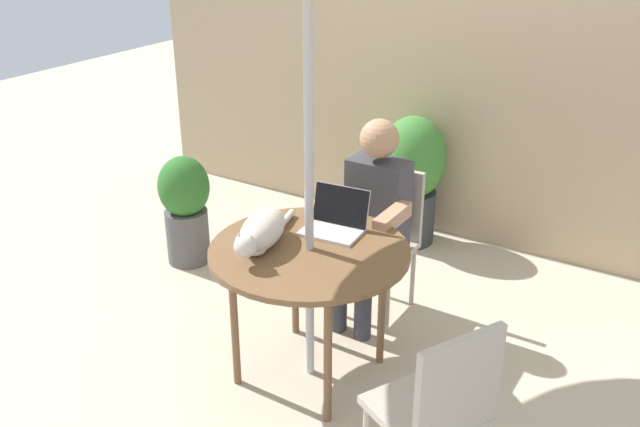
{
  "coord_description": "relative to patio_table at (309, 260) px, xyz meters",
  "views": [
    {
      "loc": [
        1.68,
        -2.61,
        2.35
      ],
      "look_at": [
        0.0,
        0.1,
        0.89
      ],
      "focal_mm": 39.79,
      "sensor_mm": 36.0,
      "label": 1
    }
  ],
  "objects": [
    {
      "name": "ground_plane",
      "position": [
        0.0,
        0.0,
        -0.68
      ],
      "size": [
        14.0,
        14.0,
        0.0
      ],
      "primitive_type": "plane",
      "color": "beige"
    },
    {
      "name": "fence_back",
      "position": [
        0.0,
        2.01,
        0.3
      ],
      "size": [
        5.3,
        0.08,
        1.97
      ],
      "primitive_type": "cube",
      "color": "tan",
      "rests_on": "ground"
    },
    {
      "name": "patio_table",
      "position": [
        0.0,
        0.0,
        0.0
      ],
      "size": [
        1.0,
        1.0,
        0.74
      ],
      "color": "brown",
      "rests_on": "ground"
    },
    {
      "name": "chair_occupied",
      "position": [
        0.0,
        0.82,
        -0.17
      ],
      "size": [
        0.4,
        0.4,
        0.88
      ],
      "color": "#B2A899",
      "rests_on": "ground"
    },
    {
      "name": "chair_empty",
      "position": [
        0.91,
        -0.47,
        -0.17
      ],
      "size": [
        0.54,
        0.54,
        0.88
      ],
      "color": "#B2A899",
      "rests_on": "ground"
    },
    {
      "name": "person_seated",
      "position": [
        0.0,
        0.66,
        0.0
      ],
      "size": [
        0.48,
        0.48,
        1.22
      ],
      "color": "#3F3F47",
      "rests_on": "ground"
    },
    {
      "name": "laptop",
      "position": [
        0.0,
        0.26,
        0.13
      ],
      "size": [
        0.32,
        0.28,
        0.21
      ],
      "color": "silver",
      "rests_on": "patio_table"
    },
    {
      "name": "cat",
      "position": [
        -0.21,
        -0.11,
        0.15
      ],
      "size": [
        0.29,
        0.64,
        0.17
      ],
      "color": "silver",
      "rests_on": "patio_table"
    },
    {
      "name": "potted_plant_near_fence",
      "position": [
        -0.23,
        1.71,
        -0.16
      ],
      "size": [
        0.47,
        0.47,
        0.94
      ],
      "color": "#33383D",
      "rests_on": "ground"
    },
    {
      "name": "potted_plant_by_chair",
      "position": [
        -1.39,
        0.62,
        -0.27
      ],
      "size": [
        0.35,
        0.35,
        0.76
      ],
      "color": "#595654",
      "rests_on": "ground"
    }
  ]
}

